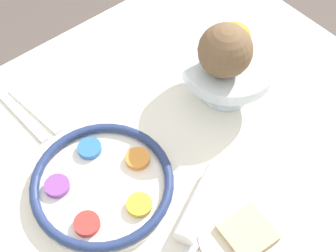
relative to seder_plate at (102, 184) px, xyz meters
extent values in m
cube|color=silver|center=(0.06, -0.02, -0.39)|extent=(1.35, 0.92, 0.75)
cylinder|color=silver|center=(0.00, 0.00, -0.01)|extent=(0.30, 0.30, 0.01)
torus|color=navy|center=(0.00, 0.00, 0.00)|extent=(0.30, 0.30, 0.02)
cylinder|color=orange|center=(0.09, 0.00, 0.00)|extent=(0.05, 0.05, 0.01)
cylinder|color=#2D6BB7|center=(0.03, 0.09, 0.00)|extent=(0.05, 0.05, 0.01)
cylinder|color=#844299|center=(-0.07, 0.05, 0.00)|extent=(0.05, 0.05, 0.01)
cylinder|color=red|center=(-0.07, -0.05, 0.00)|extent=(0.05, 0.05, 0.01)
cylinder|color=gold|center=(0.03, -0.09, 0.00)|extent=(0.05, 0.05, 0.01)
cylinder|color=silver|center=(0.37, 0.02, -0.01)|extent=(0.12, 0.12, 0.01)
cylinder|color=silver|center=(0.37, 0.02, 0.03)|extent=(0.03, 0.03, 0.07)
cylinder|color=silver|center=(0.37, 0.02, 0.08)|extent=(0.21, 0.21, 0.03)
sphere|color=orange|center=(0.40, 0.04, 0.13)|extent=(0.07, 0.07, 0.07)
sphere|color=brown|center=(0.34, 0.01, 0.16)|extent=(0.12, 0.12, 0.12)
cylinder|color=beige|center=(0.15, -0.27, -0.01)|extent=(0.19, 0.19, 0.01)
cube|color=#D1B784|center=(0.15, -0.27, 0.00)|extent=(0.10, 0.10, 0.01)
cylinder|color=white|center=(0.12, -0.16, 0.01)|extent=(0.18, 0.11, 0.04)
cube|color=silver|center=(-0.04, 0.27, -0.01)|extent=(0.03, 0.19, 0.01)
cube|color=silver|center=(-0.01, 0.27, -0.01)|extent=(0.04, 0.19, 0.01)
cube|color=silver|center=(0.10, -0.21, -0.01)|extent=(0.17, 0.06, 0.01)
camera|label=1|loc=(-0.19, -0.44, 0.85)|focal=50.00mm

